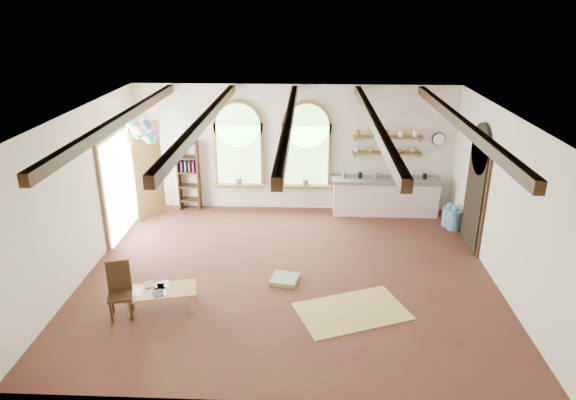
# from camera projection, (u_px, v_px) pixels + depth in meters

# --- Properties ---
(floor) EXTENTS (8.00, 8.00, 0.00)m
(floor) POSITION_uv_depth(u_px,v_px,m) (289.00, 274.00, 10.23)
(floor) COLOR #4D2320
(floor) RESTS_ON ground
(ceiling_beams) EXTENTS (6.20, 6.80, 0.18)m
(ceiling_beams) POSITION_uv_depth(u_px,v_px,m) (289.00, 120.00, 9.10)
(ceiling_beams) COLOR #381E11
(ceiling_beams) RESTS_ON ceiling
(window_left) EXTENTS (1.30, 0.28, 2.20)m
(window_left) POSITION_uv_depth(u_px,v_px,m) (239.00, 147.00, 12.88)
(window_left) COLOR brown
(window_left) RESTS_ON floor
(window_right) EXTENTS (1.30, 0.28, 2.20)m
(window_right) POSITION_uv_depth(u_px,v_px,m) (306.00, 148.00, 12.81)
(window_right) COLOR brown
(window_right) RESTS_ON floor
(left_doorway) EXTENTS (0.10, 1.90, 2.50)m
(left_doorway) POSITION_uv_depth(u_px,v_px,m) (118.00, 186.00, 11.64)
(left_doorway) COLOR brown
(left_doorway) RESTS_ON floor
(right_doorway) EXTENTS (0.10, 1.30, 2.40)m
(right_doorway) POSITION_uv_depth(u_px,v_px,m) (474.00, 198.00, 11.07)
(right_doorway) COLOR black
(right_doorway) RESTS_ON floor
(kitchen_counter) EXTENTS (2.68, 0.62, 0.94)m
(kitchen_counter) POSITION_uv_depth(u_px,v_px,m) (385.00, 196.00, 12.94)
(kitchen_counter) COLOR beige
(kitchen_counter) RESTS_ON floor
(wall_shelf_lower) EXTENTS (1.70, 0.24, 0.04)m
(wall_shelf_lower) POSITION_uv_depth(u_px,v_px,m) (387.00, 153.00, 12.72)
(wall_shelf_lower) COLOR brown
(wall_shelf_lower) RESTS_ON wall_back
(wall_shelf_upper) EXTENTS (1.70, 0.24, 0.04)m
(wall_shelf_upper) POSITION_uv_depth(u_px,v_px,m) (388.00, 137.00, 12.57)
(wall_shelf_upper) COLOR brown
(wall_shelf_upper) RESTS_ON wall_back
(wall_clock) EXTENTS (0.32, 0.04, 0.32)m
(wall_clock) POSITION_uv_depth(u_px,v_px,m) (439.00, 139.00, 12.60)
(wall_clock) COLOR black
(wall_clock) RESTS_ON wall_back
(bookshelf) EXTENTS (0.53, 0.32, 1.80)m
(bookshelf) POSITION_uv_depth(u_px,v_px,m) (189.00, 176.00, 13.10)
(bookshelf) COLOR #381E11
(bookshelf) RESTS_ON floor
(coffee_table) EXTENTS (1.33, 0.84, 0.35)m
(coffee_table) POSITION_uv_depth(u_px,v_px,m) (161.00, 292.00, 9.01)
(coffee_table) COLOR #A88B4D
(coffee_table) RESTS_ON floor
(side_chair) EXTENTS (0.49, 0.49, 0.99)m
(side_chair) POSITION_uv_depth(u_px,v_px,m) (121.00, 302.00, 8.76)
(side_chair) COLOR #381E11
(side_chair) RESTS_ON floor
(floor_mat) EXTENTS (2.16, 1.75, 0.02)m
(floor_mat) POSITION_uv_depth(u_px,v_px,m) (352.00, 311.00, 8.99)
(floor_mat) COLOR tan
(floor_mat) RESTS_ON floor
(floor_cushion) EXTENTS (0.58, 0.58, 0.09)m
(floor_cushion) POSITION_uv_depth(u_px,v_px,m) (285.00, 279.00, 9.94)
(floor_cushion) COLOR gray
(floor_cushion) RESTS_ON floor
(water_jug_a) EXTENTS (0.31, 0.31, 0.61)m
(water_jug_a) POSITION_uv_depth(u_px,v_px,m) (449.00, 216.00, 12.31)
(water_jug_a) COLOR #5482B4
(water_jug_a) RESTS_ON floor
(water_jug_b) EXTENTS (0.32, 0.32, 0.61)m
(water_jug_b) POSITION_uv_depth(u_px,v_px,m) (454.00, 219.00, 12.12)
(water_jug_b) COLOR #5482B4
(water_jug_b) RESTS_ON floor
(balloon_cluster) EXTENTS (0.75, 0.81, 1.15)m
(balloon_cluster) POSITION_uv_depth(u_px,v_px,m) (143.00, 130.00, 11.61)
(balloon_cluster) COLOR white
(balloon_cluster) RESTS_ON floor
(table_book) EXTENTS (0.27, 0.31, 0.02)m
(table_book) POSITION_uv_depth(u_px,v_px,m) (144.00, 286.00, 9.11)
(table_book) COLOR olive
(table_book) RESTS_ON coffee_table
(tablet) EXTENTS (0.26, 0.29, 0.01)m
(tablet) POSITION_uv_depth(u_px,v_px,m) (158.00, 293.00, 8.88)
(tablet) COLOR black
(tablet) RESTS_ON coffee_table
(potted_plant_left) EXTENTS (0.27, 0.23, 0.30)m
(potted_plant_left) POSITION_uv_depth(u_px,v_px,m) (239.00, 178.00, 13.06)
(potted_plant_left) COLOR #598C4C
(potted_plant_left) RESTS_ON window_left
(potted_plant_right) EXTENTS (0.27, 0.23, 0.30)m
(potted_plant_right) POSITION_uv_depth(u_px,v_px,m) (306.00, 179.00, 13.00)
(potted_plant_right) COLOR #598C4C
(potted_plant_right) RESTS_ON window_right
(shelf_cup_a) EXTENTS (0.12, 0.10, 0.10)m
(shelf_cup_a) POSITION_uv_depth(u_px,v_px,m) (357.00, 150.00, 12.72)
(shelf_cup_a) COLOR white
(shelf_cup_a) RESTS_ON wall_shelf_lower
(shelf_cup_b) EXTENTS (0.10, 0.10, 0.09)m
(shelf_cup_b) POSITION_uv_depth(u_px,v_px,m) (371.00, 150.00, 12.71)
(shelf_cup_b) COLOR beige
(shelf_cup_b) RESTS_ON wall_shelf_lower
(shelf_bowl_a) EXTENTS (0.22, 0.22, 0.05)m
(shelf_bowl_a) POSITION_uv_depth(u_px,v_px,m) (385.00, 151.00, 12.70)
(shelf_bowl_a) COLOR beige
(shelf_bowl_a) RESTS_ON wall_shelf_lower
(shelf_bowl_b) EXTENTS (0.20, 0.20, 0.06)m
(shelf_bowl_b) POSITION_uv_depth(u_px,v_px,m) (399.00, 151.00, 12.69)
(shelf_bowl_b) COLOR #8C664C
(shelf_bowl_b) RESTS_ON wall_shelf_lower
(shelf_vase) EXTENTS (0.18, 0.18, 0.19)m
(shelf_vase) POSITION_uv_depth(u_px,v_px,m) (414.00, 149.00, 12.65)
(shelf_vase) COLOR slate
(shelf_vase) RESTS_ON wall_shelf_lower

